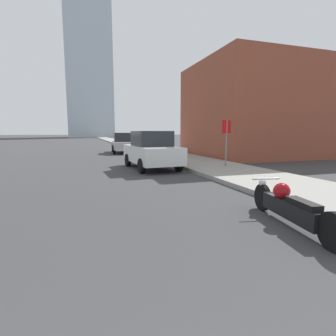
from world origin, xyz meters
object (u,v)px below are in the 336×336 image
Objects in this scene: parked_car_silver at (123,143)px; stop_sign at (226,135)px; motorcycle at (289,206)px; parked_car_white at (152,150)px; pedestrian at (166,143)px.

stop_sign is at bearing -71.19° from parked_car_silver.
stop_sign is (3.03, -11.61, 0.75)m from parked_car_silver.
motorcycle is 18.56m from parked_car_silver.
parked_car_white is 10.31m from parked_car_silver.
parked_car_silver is (-0.29, 18.55, 0.47)m from motorcycle.
stop_sign reaches higher than parked_car_silver.
pedestrian is at bearing 91.30° from motorcycle.
stop_sign reaches higher than motorcycle.
pedestrian is (-0.64, 7.20, -0.63)m from stop_sign.
motorcycle is 8.27m from parked_car_white.
parked_car_white reaches higher than pedestrian.
motorcycle is 0.63× the size of parked_car_white.
parked_car_silver is at bearing 100.65° from motorcycle.
parked_car_silver is 12.02m from stop_sign.
parked_car_silver is 2.10× the size of stop_sign.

